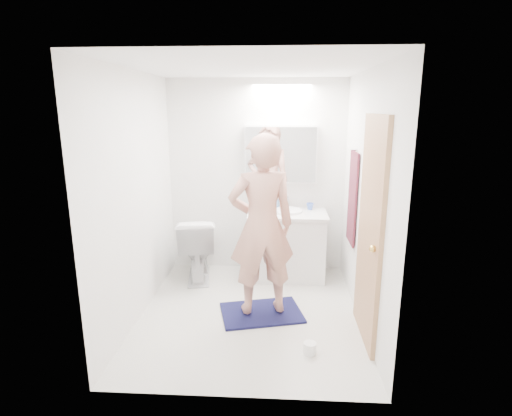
# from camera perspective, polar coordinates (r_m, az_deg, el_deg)

# --- Properties ---
(floor) EXTENTS (2.50, 2.50, 0.00)m
(floor) POSITION_cam_1_polar(r_m,az_deg,el_deg) (4.28, -0.89, -14.58)
(floor) COLOR silver
(floor) RESTS_ON ground
(ceiling) EXTENTS (2.50, 2.50, 0.00)m
(ceiling) POSITION_cam_1_polar(r_m,az_deg,el_deg) (3.78, -1.03, 19.32)
(ceiling) COLOR white
(ceiling) RESTS_ON floor
(wall_back) EXTENTS (2.50, 0.00, 2.50)m
(wall_back) POSITION_cam_1_polar(r_m,az_deg,el_deg) (5.08, 0.08, 4.37)
(wall_back) COLOR white
(wall_back) RESTS_ON floor
(wall_front) EXTENTS (2.50, 0.00, 2.50)m
(wall_front) POSITION_cam_1_polar(r_m,az_deg,el_deg) (2.66, -2.94, -4.65)
(wall_front) COLOR white
(wall_front) RESTS_ON floor
(wall_left) EXTENTS (0.00, 2.50, 2.50)m
(wall_left) POSITION_cam_1_polar(r_m,az_deg,el_deg) (4.09, -16.53, 1.42)
(wall_left) COLOR white
(wall_left) RESTS_ON floor
(wall_right) EXTENTS (0.00, 2.50, 2.50)m
(wall_right) POSITION_cam_1_polar(r_m,az_deg,el_deg) (3.93, 15.24, 1.03)
(wall_right) COLOR white
(wall_right) RESTS_ON floor
(vanity_cabinet) EXTENTS (0.90, 0.55, 0.78)m
(vanity_cabinet) POSITION_cam_1_polar(r_m,az_deg,el_deg) (5.00, 4.38, -5.43)
(vanity_cabinet) COLOR white
(vanity_cabinet) RESTS_ON floor
(countertop) EXTENTS (0.95, 0.58, 0.04)m
(countertop) POSITION_cam_1_polar(r_m,az_deg,el_deg) (4.88, 4.47, -0.88)
(countertop) COLOR silver
(countertop) RESTS_ON vanity_cabinet
(sink_basin) EXTENTS (0.36, 0.36, 0.03)m
(sink_basin) POSITION_cam_1_polar(r_m,az_deg,el_deg) (4.90, 4.47, -0.40)
(sink_basin) COLOR white
(sink_basin) RESTS_ON countertop
(faucet) EXTENTS (0.02, 0.02, 0.16)m
(faucet) POSITION_cam_1_polar(r_m,az_deg,el_deg) (5.07, 4.45, 0.85)
(faucet) COLOR silver
(faucet) RESTS_ON countertop
(medicine_cabinet) EXTENTS (0.88, 0.14, 0.70)m
(medicine_cabinet) POSITION_cam_1_polar(r_m,az_deg,el_deg) (4.96, 3.53, 7.61)
(medicine_cabinet) COLOR white
(medicine_cabinet) RESTS_ON wall_back
(mirror_panel) EXTENTS (0.84, 0.01, 0.66)m
(mirror_panel) POSITION_cam_1_polar(r_m,az_deg,el_deg) (4.88, 3.53, 7.51)
(mirror_panel) COLOR silver
(mirror_panel) RESTS_ON medicine_cabinet
(toilet) EXTENTS (0.56, 0.83, 0.79)m
(toilet) POSITION_cam_1_polar(r_m,az_deg,el_deg) (4.99, -8.30, -5.54)
(toilet) COLOR white
(toilet) RESTS_ON floor
(bath_rug) EXTENTS (0.91, 0.73, 0.02)m
(bath_rug) POSITION_cam_1_polar(r_m,az_deg,el_deg) (4.26, 0.78, -14.58)
(bath_rug) COLOR #13133B
(bath_rug) RESTS_ON floor
(person) EXTENTS (0.73, 0.57, 1.78)m
(person) POSITION_cam_1_polar(r_m,az_deg,el_deg) (3.90, 0.82, -2.55)
(person) COLOR tan
(person) RESTS_ON bath_rug
(door) EXTENTS (0.04, 0.80, 2.00)m
(door) POSITION_cam_1_polar(r_m,az_deg,el_deg) (3.65, 15.83, -3.26)
(door) COLOR tan
(door) RESTS_ON wall_right
(door_knob) EXTENTS (0.06, 0.06, 0.06)m
(door_knob) POSITION_cam_1_polar(r_m,az_deg,el_deg) (3.38, 16.18, -5.57)
(door_knob) COLOR gold
(door_knob) RESTS_ON door
(towel) EXTENTS (0.02, 0.42, 1.00)m
(towel) POSITION_cam_1_polar(r_m,az_deg,el_deg) (4.48, 13.48, 1.36)
(towel) COLOR #111736
(towel) RESTS_ON wall_right
(towel_hook) EXTENTS (0.07, 0.02, 0.02)m
(towel_hook) POSITION_cam_1_polar(r_m,az_deg,el_deg) (4.39, 13.70, 8.00)
(towel_hook) COLOR silver
(towel_hook) RESTS_ON wall_right
(soap_bottle_a) EXTENTS (0.12, 0.12, 0.23)m
(soap_bottle_a) POSITION_cam_1_polar(r_m,az_deg,el_deg) (5.00, 1.36, 1.11)
(soap_bottle_a) COLOR tan
(soap_bottle_a) RESTS_ON countertop
(soap_bottle_b) EXTENTS (0.10, 0.10, 0.18)m
(soap_bottle_b) POSITION_cam_1_polar(r_m,az_deg,el_deg) (5.03, 2.81, 0.85)
(soap_bottle_b) COLOR #527FB0
(soap_bottle_b) RESTS_ON countertop
(toothbrush_cup) EXTENTS (0.10, 0.10, 0.08)m
(toothbrush_cup) POSITION_cam_1_polar(r_m,az_deg,el_deg) (5.03, 7.64, 0.22)
(toothbrush_cup) COLOR #476ED5
(toothbrush_cup) RESTS_ON countertop
(toilet_paper_roll) EXTENTS (0.11, 0.11, 0.10)m
(toilet_paper_roll) POSITION_cam_1_polar(r_m,az_deg,el_deg) (3.68, 7.62, -19.05)
(toilet_paper_roll) COLOR white
(toilet_paper_roll) RESTS_ON floor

